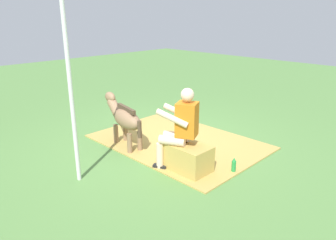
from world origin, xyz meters
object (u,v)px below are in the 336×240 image
object	(u,v)px
soda_bottle	(234,165)
tent_pole_left	(71,96)
pony_standing	(124,118)
hay_bale	(189,158)
person_seated	(180,126)

from	to	relation	value
soda_bottle	tent_pole_left	size ratio (longest dim) A/B	0.10
pony_standing	tent_pole_left	world-z (taller)	tent_pole_left
pony_standing	soda_bottle	distance (m)	2.13
tent_pole_left	hay_bale	bearing A→B (deg)	-125.53
person_seated	pony_standing	distance (m)	1.36
person_seated	soda_bottle	distance (m)	1.03
soda_bottle	tent_pole_left	bearing A→B (deg)	50.25
pony_standing	tent_pole_left	bearing A→B (deg)	112.54
hay_bale	pony_standing	xyz separation A→B (m)	(1.49, 0.07, 0.32)
person_seated	tent_pole_left	size ratio (longest dim) A/B	0.51
pony_standing	person_seated	bearing A→B (deg)	-179.11
hay_bale	person_seated	world-z (taller)	person_seated
person_seated	pony_standing	size ratio (longest dim) A/B	0.98
person_seated	tent_pole_left	bearing A→B (deg)	57.99
person_seated	soda_bottle	xyz separation A→B (m)	(-0.68, -0.50, -0.60)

